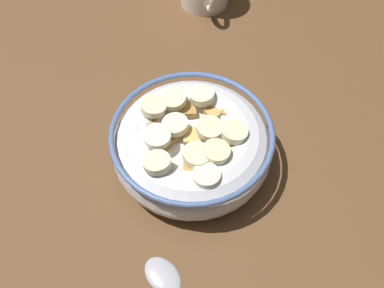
# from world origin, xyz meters

# --- Properties ---
(ground_plane) EXTENTS (1.09, 1.09, 0.02)m
(ground_plane) POSITION_xyz_m (0.00, 0.00, -0.01)
(ground_plane) COLOR brown
(cereal_bowl) EXTENTS (0.17, 0.17, 0.06)m
(cereal_bowl) POSITION_xyz_m (0.00, -0.00, 0.03)
(cereal_bowl) COLOR silver
(cereal_bowl) RESTS_ON ground_plane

